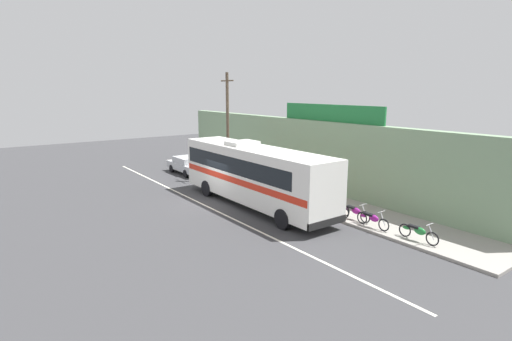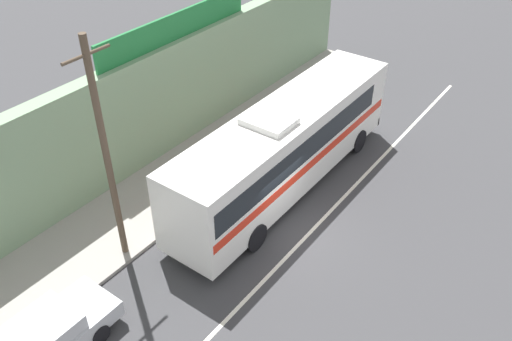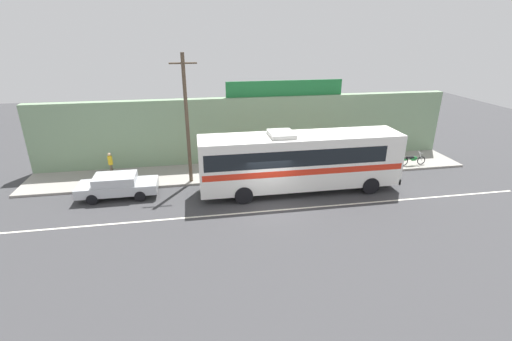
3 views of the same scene
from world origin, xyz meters
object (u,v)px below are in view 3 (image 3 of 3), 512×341
utility_pole (187,119)px  motorcycle_blue (412,160)px  motorcycle_green (364,162)px  pedestrian_near_shop (110,162)px  parked_car (117,185)px  intercity_bus (299,159)px  motorcycle_black (350,165)px  motorcycle_red (383,162)px

utility_pole → motorcycle_blue: 16.12m
motorcycle_green → pedestrian_near_shop: (-17.25, 1.66, 0.50)m
parked_car → pedestrian_near_shop: size_ratio=2.84×
pedestrian_near_shop → parked_car: bearing=-73.6°
intercity_bus → motorcycle_black: 5.20m
intercity_bus → utility_pole: (-6.46, 2.32, 2.18)m
utility_pole → motorcycle_red: (13.35, -0.01, -3.68)m
motorcycle_green → pedestrian_near_shop: 17.33m
intercity_bus → motorcycle_green: 6.31m
parked_car → motorcycle_black: 15.20m
motorcycle_blue → pedestrian_near_shop: 20.99m
motorcycle_blue → motorcycle_green: 3.67m
intercity_bus → motorcycle_green: (5.57, 2.55, -1.50)m
pedestrian_near_shop → utility_pole: bearing=-19.9°
motorcycle_red → motorcycle_black: (-2.48, -0.01, 0.00)m
utility_pole → motorcycle_green: (12.03, 0.23, -3.68)m
intercity_bus → motorcycle_blue: intercity_bus is taller
motorcycle_blue → parked_car: bearing=-175.7°
motorcycle_red → motorcycle_green: bearing=169.8°
intercity_bus → motorcycle_red: 7.42m
parked_car → pedestrian_near_shop: (-0.94, 3.21, 0.32)m
motorcycle_red → utility_pole: bearing=180.0°
utility_pole → motorcycle_black: utility_pole is taller
parked_car → motorcycle_blue: (19.97, 1.49, -0.17)m
intercity_bus → utility_pole: 7.20m
parked_car → motorcycle_black: parked_car is taller
motorcycle_red → pedestrian_near_shop: (-18.57, 1.90, 0.50)m
motorcycle_blue → motorcycle_black: same height
motorcycle_blue → intercity_bus: bearing=-164.9°
intercity_bus → motorcycle_black: size_ratio=6.19×
motorcycle_green → pedestrian_near_shop: pedestrian_near_shop is taller
utility_pole → pedestrian_near_shop: 6.40m
intercity_bus → utility_pole: utility_pole is taller
parked_car → pedestrian_near_shop: pedestrian_near_shop is taller
motorcycle_black → motorcycle_green: (1.16, 0.25, 0.00)m
utility_pole → pedestrian_near_shop: (-5.21, 1.89, -3.18)m
utility_pole → motorcycle_black: size_ratio=4.07×
motorcycle_blue → motorcycle_black: bearing=-177.7°
motorcycle_blue → motorcycle_black: 4.83m
utility_pole → motorcycle_red: bearing=-0.0°
motorcycle_blue → motorcycle_green: (-3.67, 0.05, 0.00)m
intercity_bus → pedestrian_near_shop: size_ratio=7.56×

